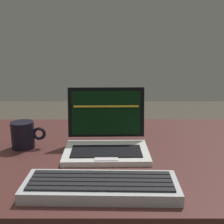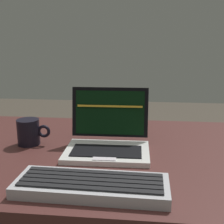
% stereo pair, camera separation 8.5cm
% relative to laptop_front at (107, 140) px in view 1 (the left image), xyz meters
% --- Properties ---
extents(desk, '(1.79, 0.71, 0.70)m').
position_rel_laptop_front_xyz_m(desk, '(0.09, 0.01, -0.10)').
color(desk, '#4C2623').
rests_on(desk, ground).
extents(laptop_front, '(0.25, 0.21, 0.19)m').
position_rel_laptop_front_xyz_m(laptop_front, '(0.00, 0.00, 0.00)').
color(laptop_front, silver).
rests_on(laptop_front, desk).
extents(external_keyboard, '(0.35, 0.13, 0.03)m').
position_rel_laptop_front_xyz_m(external_keyboard, '(-0.01, -0.25, -0.02)').
color(external_keyboard, '#BCBBC2').
rests_on(external_keyboard, desk).
extents(coffee_mug, '(0.11, 0.07, 0.08)m').
position_rel_laptop_front_xyz_m(coffee_mug, '(-0.26, 0.03, 0.00)').
color(coffee_mug, black).
rests_on(coffee_mug, desk).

